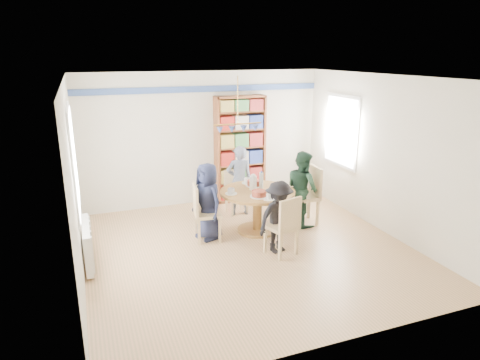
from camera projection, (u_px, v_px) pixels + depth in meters
name	position (u px, v px, depth m)	size (l,w,h in m)	color
ground	(249.00, 249.00, 6.89)	(5.00, 5.00, 0.00)	tan
room_shell	(216.00, 140.00, 7.11)	(5.00, 5.00, 5.00)	white
radiator	(88.00, 244.00, 6.24)	(0.12, 1.00, 0.60)	silver
dining_table	(257.00, 201.00, 7.43)	(1.30, 1.30, 0.75)	olive
chair_left	(203.00, 210.00, 7.08)	(0.48, 0.48, 0.97)	#D8B785
chair_right	(309.00, 192.00, 7.81)	(0.51, 0.51, 1.06)	#D8B785
chair_far	(235.00, 189.00, 8.39)	(0.39, 0.39, 0.85)	#D8B785
chair_near	(285.00, 224.00, 6.53)	(0.53, 0.53, 0.96)	#D8B785
person_left	(208.00, 201.00, 7.13)	(0.64, 0.42, 1.31)	#181C35
person_right	(302.00, 188.00, 7.72)	(0.67, 0.52, 1.37)	#1B3727
person_far	(239.00, 181.00, 8.20)	(0.50, 0.33, 1.36)	gray
person_near	(279.00, 217.00, 6.65)	(0.75, 0.43, 1.16)	black
bookshelf	(240.00, 150.00, 8.92)	(1.05, 0.32, 2.21)	brown
tableware	(256.00, 187.00, 7.37)	(1.17, 1.17, 0.31)	white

